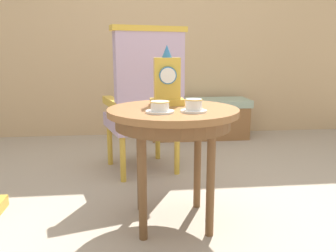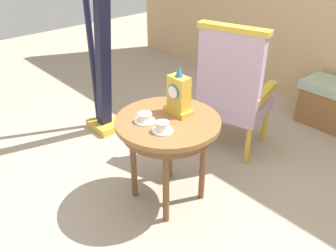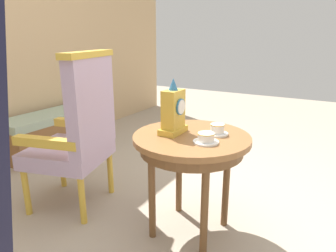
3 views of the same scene
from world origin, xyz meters
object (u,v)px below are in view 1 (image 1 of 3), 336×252
Objects in this scene: mantel_clock at (167,81)px; armchair at (145,100)px; teacup_right at (194,106)px; side_table at (173,122)px; teacup_left at (160,107)px; window_bench at (199,118)px.

mantel_clock is 0.29× the size of armchair.
mantel_clock reaches higher than teacup_right.
side_table is 0.62× the size of armchair.
side_table is 4.91× the size of teacup_left.
teacup_left is 0.43× the size of mantel_clock.
armchair is at bearing -120.31° from window_bench.
mantel_clock is at bearing 114.42° from teacup_right.
teacup_right is 0.12× the size of armchair.
side_table is 0.19m from teacup_right.
side_table is 2.05m from window_bench.
side_table is 0.19m from teacup_left.
armchair is at bearing 91.88° from teacup_left.
window_bench is (0.56, 1.84, -0.57)m from mantel_clock.
side_table is at bearing 125.03° from teacup_right.
teacup_left is 0.97m from armchair.
teacup_right is (0.17, 0.00, 0.00)m from teacup_left.
side_table is at bearing -82.28° from armchair.
side_table is at bearing 57.76° from teacup_left.
mantel_clock is at bearing -82.65° from armchair.
window_bench is at bearing 73.04° from mantel_clock.
mantel_clock reaches higher than window_bench.
window_bench is at bearing 77.79° from teacup_right.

